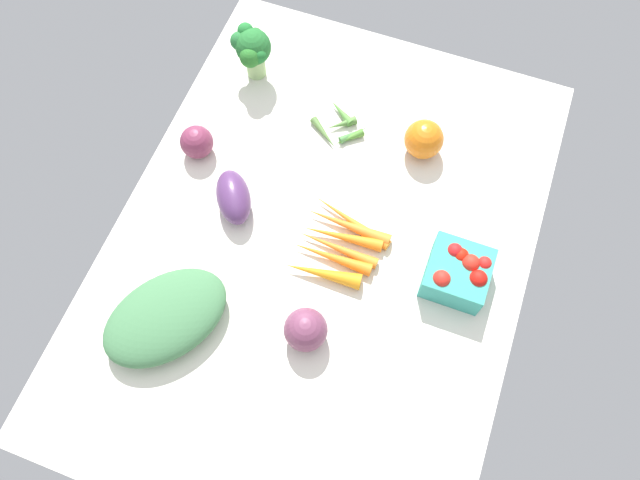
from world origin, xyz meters
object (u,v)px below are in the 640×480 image
(red_onion_near_basket, at_px, (306,330))
(carrot_bunch, at_px, (338,245))
(okra_pile, at_px, (341,127))
(red_onion_center, at_px, (197,142))
(heirloom_tomato_orange, at_px, (424,139))
(eggplant, at_px, (233,197))
(leafy_greens_clump, at_px, (166,317))
(berry_basket, at_px, (458,272))
(broccoli_head, at_px, (252,49))

(red_onion_near_basket, bearing_deg, carrot_bunch, 1.15)
(okra_pile, bearing_deg, red_onion_center, 120.24)
(red_onion_center, bearing_deg, carrot_bunch, -107.27)
(heirloom_tomato_orange, distance_m, eggplant, 0.39)
(heirloom_tomato_orange, xyz_separation_m, eggplant, (-0.24, 0.30, -0.01))
(carrot_bunch, relative_size, leafy_greens_clump, 0.78)
(eggplant, bearing_deg, berry_basket, 55.72)
(eggplant, bearing_deg, red_onion_near_basket, 14.45)
(heirloom_tomato_orange, distance_m, okra_pile, 0.17)
(broccoli_head, bearing_deg, eggplant, -164.42)
(heirloom_tomato_orange, relative_size, leafy_greens_clump, 0.34)
(leafy_greens_clump, relative_size, berry_basket, 2.09)
(broccoli_head, height_order, eggplant, broccoli_head)
(carrot_bunch, relative_size, heirloom_tomato_orange, 2.30)
(red_onion_near_basket, relative_size, leafy_greens_clump, 0.33)
(red_onion_near_basket, bearing_deg, broccoli_head, 31.32)
(carrot_bunch, bearing_deg, red_onion_center, 72.73)
(broccoli_head, relative_size, berry_basket, 1.07)
(red_onion_center, xyz_separation_m, heirloom_tomato_orange, (0.16, -0.42, 0.01))
(red_onion_near_basket, bearing_deg, heirloom_tomato_orange, -10.63)
(leafy_greens_clump, bearing_deg, okra_pile, -17.23)
(red_onion_center, distance_m, red_onion_near_basket, 0.44)
(broccoli_head, relative_size, leafy_greens_clump, 0.51)
(broccoli_head, height_order, leafy_greens_clump, broccoli_head)
(red_onion_center, relative_size, heirloom_tomato_orange, 0.85)
(eggplant, distance_m, okra_pile, 0.27)
(broccoli_head, xyz_separation_m, leafy_greens_clump, (-0.56, -0.07, -0.04))
(carrot_bunch, xyz_separation_m, okra_pile, (0.25, 0.08, -0.00))
(heirloom_tomato_orange, relative_size, berry_basket, 0.71)
(okra_pile, bearing_deg, berry_basket, -127.84)
(leafy_greens_clump, bearing_deg, berry_basket, -60.88)
(red_onion_near_basket, xyz_separation_m, berry_basket, (0.19, -0.22, -0.00))
(carrot_bunch, distance_m, berry_basket, 0.22)
(carrot_bunch, relative_size, red_onion_near_basket, 2.36)
(berry_basket, bearing_deg, okra_pile, 52.16)
(heirloom_tomato_orange, height_order, red_onion_near_basket, heirloom_tomato_orange)
(red_onion_near_basket, distance_m, eggplant, 0.29)
(red_onion_center, relative_size, red_onion_near_basket, 0.87)
(red_onion_center, distance_m, okra_pile, 0.29)
(eggplant, distance_m, leafy_greens_clump, 0.26)
(eggplant, xyz_separation_m, berry_basket, (-0.00, -0.44, 0.00))
(red_onion_center, bearing_deg, berry_basket, -99.18)
(carrot_bunch, height_order, berry_basket, berry_basket)
(heirloom_tomato_orange, distance_m, berry_basket, 0.28)
(carrot_bunch, relative_size, berry_basket, 1.63)
(eggplant, height_order, okra_pile, eggplant)
(broccoli_head, xyz_separation_m, eggplant, (-0.30, -0.09, -0.04))
(red_onion_near_basket, relative_size, okra_pile, 0.63)
(red_onion_near_basket, height_order, leafy_greens_clump, red_onion_near_basket)
(carrot_bunch, relative_size, okra_pile, 1.49)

